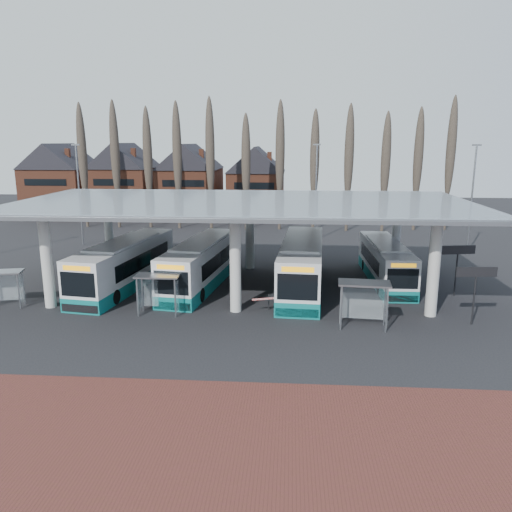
# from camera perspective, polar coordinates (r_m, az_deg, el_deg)

# --- Properties ---
(ground) EXTENTS (140.00, 140.00, 0.00)m
(ground) POSITION_cam_1_polar(r_m,az_deg,el_deg) (29.29, -2.86, -7.90)
(ground) COLOR black
(ground) RESTS_ON ground
(brick_strip) EXTENTS (70.00, 10.00, 0.03)m
(brick_strip) POSITION_cam_1_polar(r_m,az_deg,el_deg) (18.70, -7.49, -21.00)
(brick_strip) COLOR #4F231F
(brick_strip) RESTS_ON ground
(station_canopy) EXTENTS (32.00, 16.00, 6.34)m
(station_canopy) POSITION_cam_1_polar(r_m,az_deg,el_deg) (35.64, -1.45, 5.32)
(station_canopy) COLOR beige
(station_canopy) RESTS_ON ground
(poplar_row) EXTENTS (45.10, 1.10, 14.50)m
(poplar_row) POSITION_cam_1_polar(r_m,az_deg,el_deg) (60.28, 0.80, 11.40)
(poplar_row) COLOR #473D33
(poplar_row) RESTS_ON ground
(townhouse_row) EXTENTS (36.80, 10.30, 12.25)m
(townhouse_row) POSITION_cam_1_polar(r_m,az_deg,el_deg) (73.82, -11.18, 9.25)
(townhouse_row) COLOR brown
(townhouse_row) RESTS_ON ground
(lamp_post_a) EXTENTS (0.80, 0.16, 10.17)m
(lamp_post_a) POSITION_cam_1_polar(r_m,az_deg,el_deg) (53.84, -19.55, 6.81)
(lamp_post_a) COLOR slate
(lamp_post_a) RESTS_ON ground
(lamp_post_b) EXTENTS (0.80, 0.16, 10.17)m
(lamp_post_b) POSITION_cam_1_polar(r_m,az_deg,el_deg) (53.48, 6.86, 7.42)
(lamp_post_b) COLOR slate
(lamp_post_b) RESTS_ON ground
(lamp_post_c) EXTENTS (0.80, 0.16, 10.17)m
(lamp_post_c) POSITION_cam_1_polar(r_m,az_deg,el_deg) (50.29, 23.43, 6.10)
(lamp_post_c) COLOR slate
(lamp_post_c) RESTS_ON ground
(bus_0) EXTENTS (4.40, 12.61, 3.43)m
(bus_0) POSITION_cam_1_polar(r_m,az_deg,el_deg) (37.63, -14.71, -1.00)
(bus_0) COLOR silver
(bus_0) RESTS_ON ground
(bus_1) EXTENTS (4.21, 12.35, 3.36)m
(bus_1) POSITION_cam_1_polar(r_m,az_deg,el_deg) (37.00, -6.23, -0.93)
(bus_1) COLOR silver
(bus_1) RESTS_ON ground
(bus_2) EXTENTS (3.57, 13.09, 3.60)m
(bus_2) POSITION_cam_1_polar(r_m,az_deg,el_deg) (36.09, 5.26, -1.08)
(bus_2) COLOR silver
(bus_2) RESTS_ON ground
(bus_3) EXTENTS (2.55, 10.94, 3.03)m
(bus_3) POSITION_cam_1_polar(r_m,az_deg,el_deg) (39.17, 14.57, -0.74)
(bus_3) COLOR silver
(bus_3) RESTS_ON ground
(shelter_0) EXTENTS (2.78, 1.81, 2.37)m
(shelter_0) POSITION_cam_1_polar(r_m,az_deg,el_deg) (35.87, -26.97, -2.51)
(shelter_0) COLOR gray
(shelter_0) RESTS_ON ground
(shelter_1) EXTENTS (2.70, 1.37, 2.49)m
(shelter_1) POSITION_cam_1_polar(r_m,az_deg,el_deg) (31.27, -11.08, -3.27)
(shelter_1) COLOR gray
(shelter_1) RESTS_ON ground
(shelter_2) EXTENTS (3.02, 1.71, 2.69)m
(shelter_2) POSITION_cam_1_polar(r_m,az_deg,el_deg) (29.08, 12.21, -4.27)
(shelter_2) COLOR gray
(shelter_2) RESTS_ON ground
(info_sign_0) EXTENTS (2.33, 0.32, 3.46)m
(info_sign_0) POSITION_cam_1_polar(r_m,az_deg,el_deg) (31.14, 23.87, -2.14)
(info_sign_0) COLOR black
(info_sign_0) RESTS_ON ground
(info_sign_1) EXTENTS (2.38, 0.55, 3.56)m
(info_sign_1) POSITION_cam_1_polar(r_m,az_deg,el_deg) (36.52, 22.08, 0.25)
(info_sign_1) COLOR black
(info_sign_1) RESTS_ON ground
(barrier) EXTENTS (2.01, 0.86, 1.04)m
(barrier) POSITION_cam_1_polar(r_m,az_deg,el_deg) (31.23, 1.44, -4.98)
(barrier) COLOR black
(barrier) RESTS_ON ground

